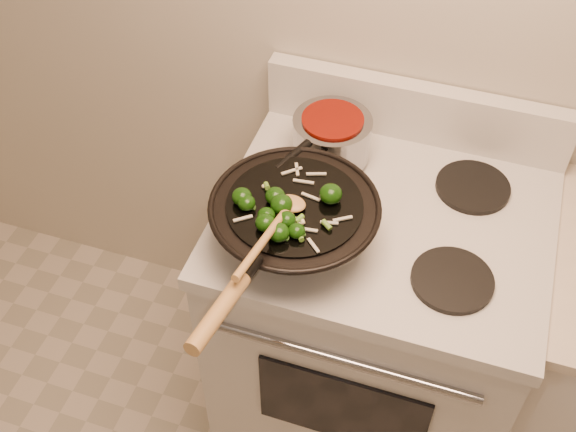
% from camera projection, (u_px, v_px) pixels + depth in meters
% --- Properties ---
extents(stove, '(0.78, 0.67, 1.08)m').
position_uv_depth(stove, '(371.00, 322.00, 2.03)').
color(stove, silver).
rests_on(stove, ground).
extents(wok, '(0.38, 0.62, 0.18)m').
position_uv_depth(wok, '(294.00, 221.00, 1.58)').
color(wok, black).
rests_on(wok, stove).
extents(stirfry, '(0.26, 0.25, 0.04)m').
position_uv_depth(stirfry, '(286.00, 208.00, 1.52)').
color(stirfry, black).
rests_on(stirfry, wok).
extents(wooden_spoon, '(0.07, 0.30, 0.08)m').
position_uv_depth(wooden_spoon, '(277.00, 223.00, 1.47)').
color(wooden_spoon, '#B78448').
rests_on(wooden_spoon, wok).
extents(saucepan, '(0.20, 0.31, 0.11)m').
position_uv_depth(saucepan, '(331.00, 137.00, 1.78)').
color(saucepan, gray).
rests_on(saucepan, stove).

